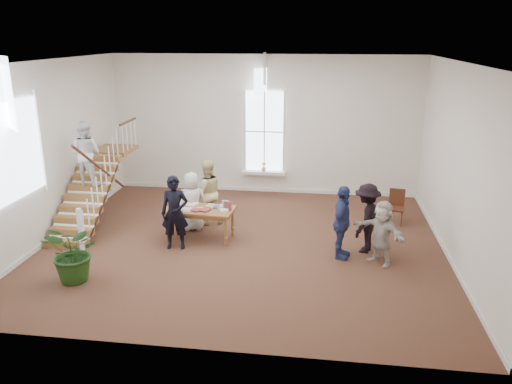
# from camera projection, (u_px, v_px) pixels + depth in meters

# --- Properties ---
(ground) EXTENTS (10.00, 10.00, 0.00)m
(ground) POSITION_uv_depth(u_px,v_px,m) (243.00, 244.00, 12.71)
(ground) COLOR #4B2C1D
(ground) RESTS_ON ground
(room_shell) EXTENTS (10.49, 10.00, 10.00)m
(room_shell) POSITION_uv_depth(u_px,v_px,m) (264.00, 180.00, 16.73)
(room_shell) COLOR white
(room_shell) RESTS_ON ground
(staircase) EXTENTS (1.10, 4.10, 2.92)m
(staircase) POSITION_uv_depth(u_px,v_px,m) (89.00, 169.00, 13.48)
(staircase) COLOR brown
(staircase) RESTS_ON ground
(library_table) EXTENTS (1.83, 1.02, 0.89)m
(library_table) POSITION_uv_depth(u_px,v_px,m) (199.00, 211.00, 12.81)
(library_table) COLOR brown
(library_table) RESTS_ON ground
(police_officer) EXTENTS (0.72, 0.52, 1.85)m
(police_officer) POSITION_uv_depth(u_px,v_px,m) (175.00, 213.00, 12.20)
(police_officer) COLOR black
(police_officer) RESTS_ON ground
(elderly_woman) EXTENTS (0.88, 0.67, 1.61)m
(elderly_woman) POSITION_uv_depth(u_px,v_px,m) (192.00, 201.00, 13.40)
(elderly_woman) COLOR silver
(elderly_woman) RESTS_ON ground
(person_yellow) EXTENTS (1.11, 1.02, 1.83)m
(person_yellow) POSITION_uv_depth(u_px,v_px,m) (207.00, 192.00, 13.80)
(person_yellow) COLOR beige
(person_yellow) RESTS_ON ground
(woman_cluster_a) EXTENTS (0.67, 1.12, 1.78)m
(woman_cluster_a) POSITION_uv_depth(u_px,v_px,m) (342.00, 223.00, 11.67)
(woman_cluster_a) COLOR navy
(woman_cluster_a) RESTS_ON ground
(woman_cluster_b) EXTENTS (1.01, 1.27, 1.72)m
(woman_cluster_b) POSITION_uv_depth(u_px,v_px,m) (366.00, 218.00, 12.03)
(woman_cluster_b) COLOR black
(woman_cluster_b) RESTS_ON ground
(woman_cluster_c) EXTENTS (1.32, 1.32, 1.53)m
(woman_cluster_c) POSITION_uv_depth(u_px,v_px,m) (382.00, 233.00, 11.40)
(woman_cluster_c) COLOR beige
(woman_cluster_c) RESTS_ON ground
(floor_plant) EXTENTS (1.52, 1.44, 1.33)m
(floor_plant) POSITION_uv_depth(u_px,v_px,m) (74.00, 253.00, 10.60)
(floor_plant) COLOR #1C3D13
(floor_plant) RESTS_ON ground
(side_chair) EXTENTS (0.49, 0.49, 0.99)m
(side_chair) POSITION_uv_depth(u_px,v_px,m) (396.00, 205.00, 13.92)
(side_chair) COLOR #3E2211
(side_chair) RESTS_ON ground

